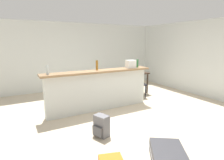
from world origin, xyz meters
The scene contains 13 objects.
ground_plane centered at (0.00, 0.00, -0.03)m, with size 13.00×13.00×0.05m, color beige.
wall_back centered at (0.00, 3.05, 1.25)m, with size 6.60×0.10×2.50m, color silver.
wall_right centered at (3.05, 0.30, 1.25)m, with size 0.10×6.00×2.50m, color silver.
partition_half_wall centered at (-0.56, 0.41, 0.51)m, with size 2.80×0.20×1.02m, color silver.
bar_countertop centered at (-0.56, 0.41, 1.04)m, with size 2.96×0.40×0.05m, color #93704C.
bottle_clear centered at (-1.84, 0.41, 1.18)m, with size 0.07×0.07×0.21m, color silver.
bottle_amber centered at (-0.59, 0.50, 1.20)m, with size 0.06×0.06×0.25m, color #9E661E.
bottle_green centered at (0.67, 0.44, 1.18)m, with size 0.06×0.06×0.23m, color #2D6B38.
grocery_bag centered at (0.42, 0.40, 1.18)m, with size 0.26×0.18×0.22m, color silver.
dining_table centered at (1.12, 1.42, 0.65)m, with size 1.10×0.80×0.74m.
dining_chair_near_partition centered at (1.06, 0.93, 0.52)m, with size 0.43×0.43×0.93m.
suitcase_flat_charcoal centered at (-0.62, -2.12, 0.11)m, with size 0.79×0.87×0.22m.
backpack_grey centered at (-1.14, -0.90, 0.20)m, with size 0.31×0.33×0.42m.
Camera 1 is at (-2.55, -3.89, 1.79)m, focal length 29.59 mm.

